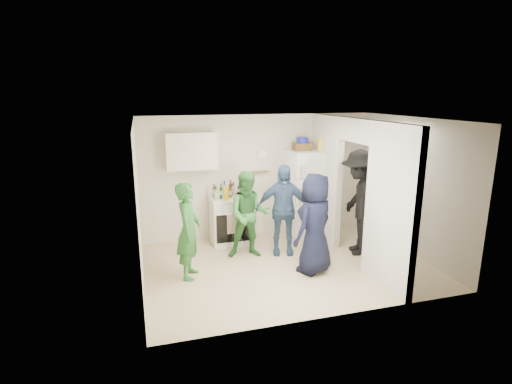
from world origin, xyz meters
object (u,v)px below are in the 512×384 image
stove (230,220)px  fridge (306,194)px  person_nook (359,203)px  person_green_left (188,231)px  person_navy (315,224)px  blue_bowl (302,140)px  wicker_basket (302,147)px  person_denim (283,210)px  person_green_center (249,215)px  yellow_cup_stack_top (320,144)px

stove → fridge: size_ratio=0.52×
person_nook → person_green_left: bearing=-71.0°
person_green_left → person_navy: 2.04m
blue_bowl → wicker_basket: bearing=0.0°
person_green_left → person_denim: bearing=-56.2°
blue_bowl → person_nook: size_ratio=0.12×
stove → person_green_center: person_green_center is taller
wicker_basket → person_navy: 2.06m
fridge → person_nook: person_nook is taller
wicker_basket → person_nook: wicker_basket is taller
blue_bowl → person_nook: blue_bowl is taller
stove → person_navy: person_navy is taller
fridge → yellow_cup_stack_top: bearing=-24.4°
fridge → blue_bowl: 1.11m
fridge → yellow_cup_stack_top: yellow_cup_stack_top is taller
stove → person_nook: size_ratio=0.48×
person_green_center → person_green_left: bearing=-144.6°
person_green_center → person_denim: size_ratio=0.94×
person_denim → fridge: bearing=59.8°
person_green_center → person_navy: person_navy is taller
yellow_cup_stack_top → person_denim: size_ratio=0.15×
person_denim → wicker_basket: bearing=65.4°
blue_bowl → person_denim: bearing=-130.2°
stove → person_green_left: person_green_left is taller
stove → person_nook: person_nook is taller
wicker_basket → person_green_left: 3.01m
blue_bowl → person_green_left: 3.06m
fridge → person_navy: fridge is taller
person_navy → stove: bearing=-90.4°
fridge → person_green_left: 2.88m
person_green_left → stove: bearing=-18.7°
stove → wicker_basket: (1.50, 0.02, 1.40)m
blue_bowl → person_green_center: size_ratio=0.15×
fridge → person_green_center: size_ratio=1.13×
wicker_basket → person_green_left: wicker_basket is taller
person_nook → blue_bowl: bearing=-135.2°
blue_bowl → person_navy: 2.13m
yellow_cup_stack_top → person_green_center: (-1.65, -0.66, -1.12)m
person_green_center → person_denim: person_denim is taller
person_green_left → person_navy: person_navy is taller
fridge → person_green_center: bearing=-152.1°
yellow_cup_stack_top → person_green_center: bearing=-158.3°
person_denim → person_navy: bearing=-60.2°
blue_bowl → person_nook: 1.70m
wicker_basket → person_green_center: (-1.33, -0.81, -1.07)m
person_green_left → person_green_center: bearing=-47.3°
yellow_cup_stack_top → person_nook: 1.45m
stove → fridge: (1.60, -0.03, 0.43)m
wicker_basket → person_green_center: size_ratio=0.22×
wicker_basket → person_nook: 1.63m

